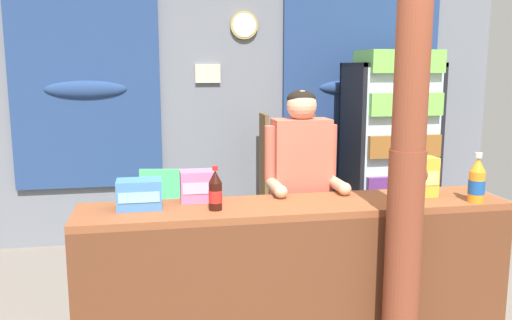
{
  "coord_description": "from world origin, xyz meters",
  "views": [
    {
      "loc": [
        -0.87,
        -2.42,
        1.69
      ],
      "look_at": [
        -0.23,
        0.96,
        1.1
      ],
      "focal_mm": 37.5,
      "sensor_mm": 36.0,
      "label": 1
    }
  ],
  "objects_px": {
    "stall_counter": "(300,272)",
    "snack_box_choco_powder": "(419,177)",
    "snack_box_wafer": "(197,186)",
    "snack_box_biscuit": "(139,194)",
    "shopkeeper": "(301,182)",
    "bottle_shelf_rack": "(286,177)",
    "timber_post": "(408,160)",
    "plastic_lawn_chair": "(164,216)",
    "drink_fridge": "(391,141)",
    "soda_bottle_orange_soda": "(477,181)",
    "soda_bottle_cola": "(215,191)"
  },
  "relations": [
    {
      "from": "stall_counter",
      "to": "plastic_lawn_chair",
      "type": "xyz_separation_m",
      "value": [
        -0.73,
        1.53,
        -0.06
      ]
    },
    {
      "from": "snack_box_choco_powder",
      "to": "snack_box_wafer",
      "type": "bearing_deg",
      "value": 174.84
    },
    {
      "from": "stall_counter",
      "to": "drink_fridge",
      "type": "xyz_separation_m",
      "value": [
        1.4,
        1.88,
        0.46
      ]
    },
    {
      "from": "shopkeeper",
      "to": "soda_bottle_cola",
      "type": "relative_size",
      "value": 6.41
    },
    {
      "from": "stall_counter",
      "to": "snack_box_wafer",
      "type": "bearing_deg",
      "value": 155.46
    },
    {
      "from": "stall_counter",
      "to": "snack_box_choco_powder",
      "type": "bearing_deg",
      "value": 9.69
    },
    {
      "from": "snack_box_wafer",
      "to": "soda_bottle_cola",
      "type": "bearing_deg",
      "value": -69.01
    },
    {
      "from": "snack_box_biscuit",
      "to": "plastic_lawn_chair",
      "type": "bearing_deg",
      "value": 84.11
    },
    {
      "from": "drink_fridge",
      "to": "soda_bottle_cola",
      "type": "xyz_separation_m",
      "value": [
        -1.86,
        -1.84,
        0.02
      ]
    },
    {
      "from": "timber_post",
      "to": "bottle_shelf_rack",
      "type": "relative_size",
      "value": 2.02
    },
    {
      "from": "drink_fridge",
      "to": "soda_bottle_cola",
      "type": "bearing_deg",
      "value": -135.39
    },
    {
      "from": "snack_box_wafer",
      "to": "snack_box_biscuit",
      "type": "xyz_separation_m",
      "value": [
        -0.32,
        -0.1,
        -0.01
      ]
    },
    {
      "from": "drink_fridge",
      "to": "snack_box_wafer",
      "type": "distance_m",
      "value": 2.54
    },
    {
      "from": "snack_box_choco_powder",
      "to": "plastic_lawn_chair",
      "type": "bearing_deg",
      "value": 137.05
    },
    {
      "from": "stall_counter",
      "to": "timber_post",
      "type": "bearing_deg",
      "value": -27.69
    },
    {
      "from": "timber_post",
      "to": "snack_box_wafer",
      "type": "height_order",
      "value": "timber_post"
    },
    {
      "from": "snack_box_wafer",
      "to": "bottle_shelf_rack",
      "type": "bearing_deg",
      "value": 61.83
    },
    {
      "from": "bottle_shelf_rack",
      "to": "soda_bottle_orange_soda",
      "type": "height_order",
      "value": "bottle_shelf_rack"
    },
    {
      "from": "snack_box_biscuit",
      "to": "drink_fridge",
      "type": "bearing_deg",
      "value": 37.36
    },
    {
      "from": "stall_counter",
      "to": "soda_bottle_cola",
      "type": "relative_size",
      "value": 10.12
    },
    {
      "from": "plastic_lawn_chair",
      "to": "snack_box_biscuit",
      "type": "distance_m",
      "value": 1.48
    },
    {
      "from": "stall_counter",
      "to": "snack_box_wafer",
      "type": "xyz_separation_m",
      "value": [
        -0.55,
        0.25,
        0.46
      ]
    },
    {
      "from": "drink_fridge",
      "to": "plastic_lawn_chair",
      "type": "distance_m",
      "value": 2.22
    },
    {
      "from": "drink_fridge",
      "to": "snack_box_biscuit",
      "type": "height_order",
      "value": "drink_fridge"
    },
    {
      "from": "snack_box_choco_powder",
      "to": "snack_box_biscuit",
      "type": "distance_m",
      "value": 1.64
    },
    {
      "from": "bottle_shelf_rack",
      "to": "soda_bottle_cola",
      "type": "xyz_separation_m",
      "value": [
        -0.92,
        -2.07,
        0.37
      ]
    },
    {
      "from": "shopkeeper",
      "to": "snack_box_biscuit",
      "type": "distance_m",
      "value": 1.07
    },
    {
      "from": "plastic_lawn_chair",
      "to": "snack_box_biscuit",
      "type": "relative_size",
      "value": 3.59
    },
    {
      "from": "plastic_lawn_chair",
      "to": "soda_bottle_orange_soda",
      "type": "relative_size",
      "value": 3.0
    },
    {
      "from": "timber_post",
      "to": "soda_bottle_cola",
      "type": "relative_size",
      "value": 10.56
    },
    {
      "from": "snack_box_choco_powder",
      "to": "shopkeeper",
      "type": "bearing_deg",
      "value": 150.47
    },
    {
      "from": "soda_bottle_cola",
      "to": "snack_box_biscuit",
      "type": "distance_m",
      "value": 0.42
    },
    {
      "from": "bottle_shelf_rack",
      "to": "snack_box_biscuit",
      "type": "height_order",
      "value": "bottle_shelf_rack"
    },
    {
      "from": "timber_post",
      "to": "snack_box_wafer",
      "type": "distance_m",
      "value": 1.17
    },
    {
      "from": "plastic_lawn_chair",
      "to": "soda_bottle_cola",
      "type": "height_order",
      "value": "soda_bottle_cola"
    },
    {
      "from": "soda_bottle_cola",
      "to": "snack_box_wafer",
      "type": "height_order",
      "value": "soda_bottle_cola"
    },
    {
      "from": "drink_fridge",
      "to": "shopkeeper",
      "type": "height_order",
      "value": "drink_fridge"
    },
    {
      "from": "snack_box_biscuit",
      "to": "timber_post",
      "type": "bearing_deg",
      "value": -16.51
    },
    {
      "from": "stall_counter",
      "to": "shopkeeper",
      "type": "relative_size",
      "value": 1.58
    },
    {
      "from": "bottle_shelf_rack",
      "to": "snack_box_wafer",
      "type": "height_order",
      "value": "bottle_shelf_rack"
    },
    {
      "from": "timber_post",
      "to": "plastic_lawn_chair",
      "type": "height_order",
      "value": "timber_post"
    },
    {
      "from": "timber_post",
      "to": "snack_box_choco_powder",
      "type": "distance_m",
      "value": 0.51
    },
    {
      "from": "snack_box_wafer",
      "to": "soda_bottle_orange_soda",
      "type": "bearing_deg",
      "value": -11.66
    },
    {
      "from": "timber_post",
      "to": "shopkeeper",
      "type": "height_order",
      "value": "timber_post"
    },
    {
      "from": "drink_fridge",
      "to": "bottle_shelf_rack",
      "type": "distance_m",
      "value": 1.04
    },
    {
      "from": "timber_post",
      "to": "snack_box_wafer",
      "type": "bearing_deg",
      "value": 153.95
    },
    {
      "from": "drink_fridge",
      "to": "shopkeeper",
      "type": "bearing_deg",
      "value": -132.24
    },
    {
      "from": "soda_bottle_cola",
      "to": "drink_fridge",
      "type": "bearing_deg",
      "value": 44.61
    },
    {
      "from": "plastic_lawn_chair",
      "to": "snack_box_choco_powder",
      "type": "relative_size",
      "value": 3.67
    },
    {
      "from": "snack_box_choco_powder",
      "to": "snack_box_biscuit",
      "type": "relative_size",
      "value": 0.98
    }
  ]
}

